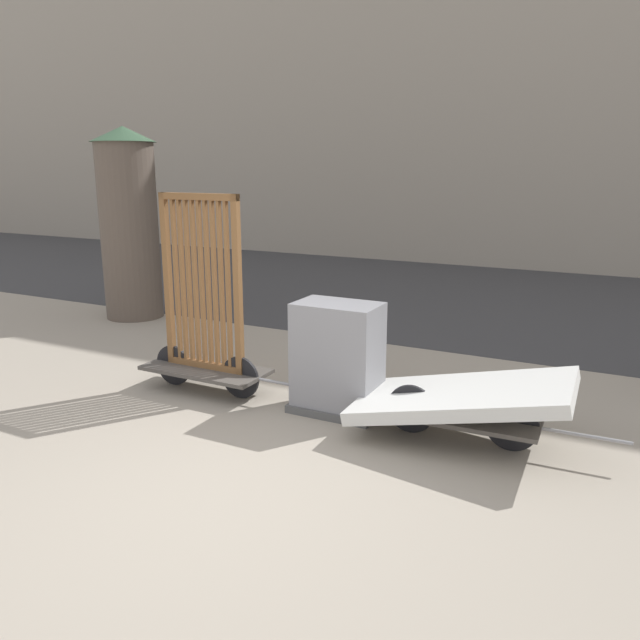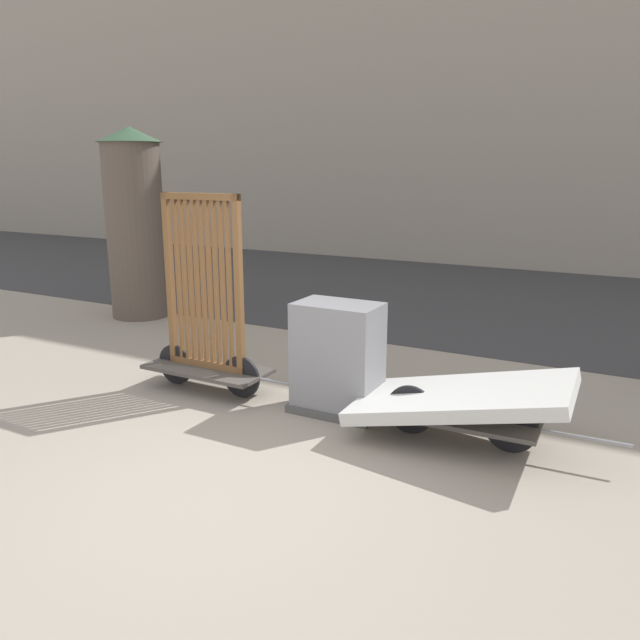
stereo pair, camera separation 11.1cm
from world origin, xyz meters
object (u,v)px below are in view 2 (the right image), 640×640
Objects in this scene: bike_cart_with_mattress at (460,400)px; utility_cabinet at (338,362)px; bike_cart_with_bedframe at (206,324)px; advertising_column at (135,222)px.

bike_cart_with_mattress is 1.30m from utility_cabinet.
bike_cart_with_mattress is (2.82, 0.00, -0.36)m from bike_cart_with_bedframe.
bike_cart_with_mattress is 2.11× the size of utility_cabinet.
bike_cart_with_bedframe is 2.85m from bike_cart_with_mattress.
utility_cabinet is at bearing 5.40° from bike_cart_with_bedframe.
utility_cabinet is at bearing -24.63° from advertising_column.
bike_cart_with_mattress is at bearing -20.98° from advertising_column.
bike_cart_with_bedframe is at bearing 178.07° from bike_cart_with_mattress.
bike_cart_with_bedframe is 0.71× the size of advertising_column.
utility_cabinet is at bearing 172.00° from bike_cart_with_mattress.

